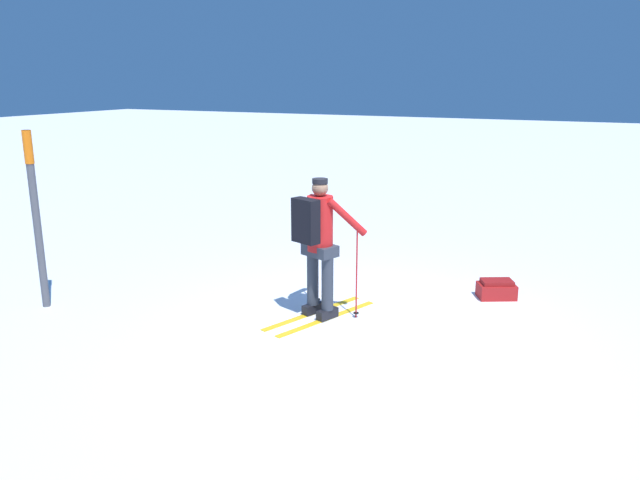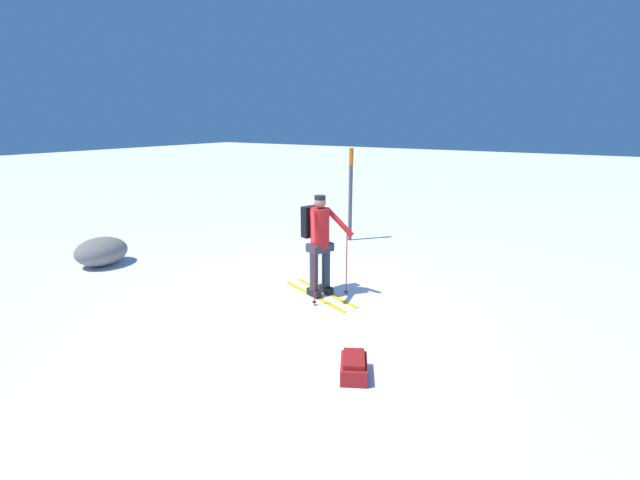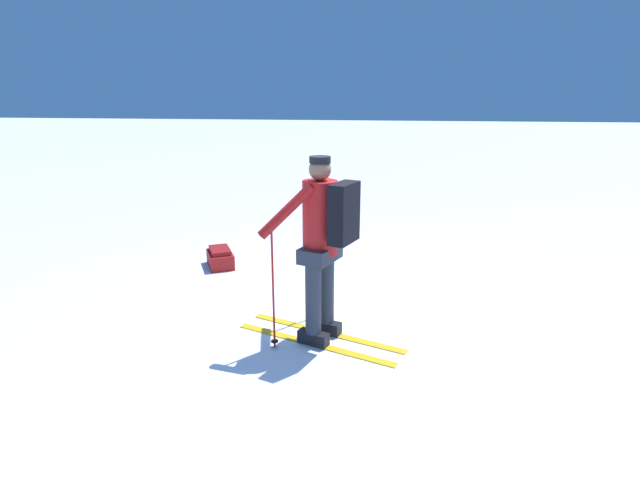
# 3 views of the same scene
# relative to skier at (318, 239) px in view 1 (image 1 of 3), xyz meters

# --- Properties ---
(ground_plane) EXTENTS (80.00, 80.00, 0.00)m
(ground_plane) POSITION_rel_skier_xyz_m (0.58, -0.13, -1.04)
(ground_plane) COLOR white
(skier) EXTENTS (1.02, 1.71, 1.79)m
(skier) POSITION_rel_skier_xyz_m (0.00, 0.00, 0.00)
(skier) COLOR gold
(skier) RESTS_ON ground_plane
(dropped_backpack) EXTENTS (0.59, 0.52, 0.26)m
(dropped_backpack) POSITION_rel_skier_xyz_m (1.93, 1.71, -0.91)
(dropped_backpack) COLOR maroon
(dropped_backpack) RESTS_ON ground_plane
(trail_marker) EXTENTS (0.11, 0.11, 2.34)m
(trail_marker) POSITION_rel_skier_xyz_m (-3.47, -1.24, 0.32)
(trail_marker) COLOR #4C4C51
(trail_marker) RESTS_ON ground_plane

